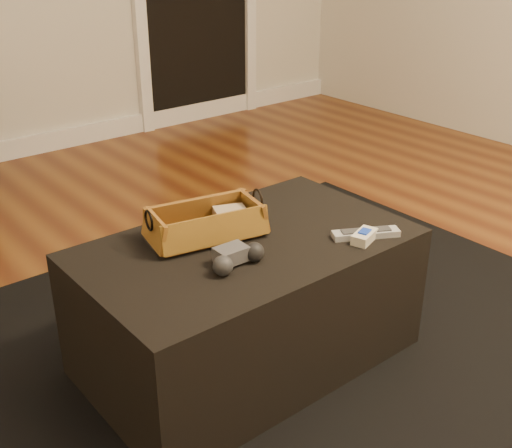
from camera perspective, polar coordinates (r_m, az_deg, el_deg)
floor at (r=2.10m, az=8.90°, el=-13.52°), size 5.00×5.50×0.01m
baseboard at (r=4.18m, az=-19.86°, el=6.50°), size 5.00×0.04×0.12m
area_rug at (r=2.11m, az=0.10°, el=-12.43°), size 2.60×2.00×0.01m
ottoman at (r=2.02m, az=-0.80°, el=-6.90°), size 1.00×0.60×0.42m
tv_remote at (r=1.93m, az=-4.79°, el=-0.81°), size 0.19×0.06×0.02m
cloth_bundle at (r=1.99m, az=-2.32°, el=0.71°), size 0.12×0.10×0.05m
wicker_basket at (r=1.93m, az=-4.48°, el=-0.04°), size 0.38×0.25×0.12m
game_controller at (r=1.77m, az=-1.80°, el=-2.94°), size 0.18×0.10×0.06m
silver_remote at (r=1.97m, az=9.73°, el=-0.82°), size 0.20×0.14×0.02m
cream_gadget at (r=1.94m, az=9.60°, el=-1.09°), size 0.11×0.08×0.04m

